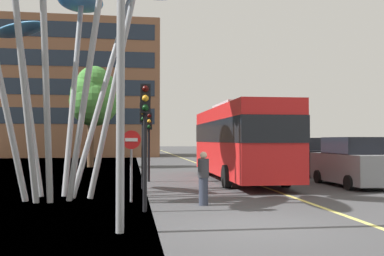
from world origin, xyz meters
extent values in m
cube|color=#424244|center=(0.00, 0.00, -0.05)|extent=(120.00, 240.00, 0.10)
cube|color=#E0D666|center=(2.75, 0.00, 0.00)|extent=(0.16, 144.00, 0.01)
cube|color=red|center=(2.37, 10.58, 1.95)|extent=(2.62, 10.94, 3.19)
cube|color=black|center=(2.37, 10.58, 2.39)|extent=(2.64, 11.05, 1.02)
cube|color=yellow|center=(2.41, 15.98, 3.24)|extent=(1.40, 0.11, 0.36)
cube|color=#B2B2B7|center=(2.37, 10.58, 3.66)|extent=(1.93, 3.84, 0.24)
cylinder|color=black|center=(3.66, 13.95, 0.48)|extent=(0.29, 0.96, 0.96)
cylinder|color=black|center=(1.12, 13.97, 0.48)|extent=(0.29, 0.96, 0.96)
cylinder|color=black|center=(3.62, 7.56, 0.48)|extent=(0.29, 0.96, 0.96)
cylinder|color=black|center=(1.08, 7.58, 0.48)|extent=(0.29, 0.96, 0.96)
cylinder|color=#9EA0A5|center=(-3.42, 5.32, 3.88)|extent=(1.80, 0.46, 7.81)
cylinder|color=#9EA0A5|center=(-3.80, 5.93, 3.87)|extent=(2.27, 1.47, 7.81)
cylinder|color=#9EA0A5|center=(-4.98, 6.68, 3.73)|extent=(0.56, 1.99, 7.51)
ellipsoid|color=#4299E0|center=(-4.81, 7.56, 7.47)|extent=(2.17, 3.32, 0.70)
cylinder|color=#9EA0A5|center=(-6.51, 6.53, 3.09)|extent=(1.42, 1.66, 6.23)
ellipsoid|color=#4CA3E5|center=(-7.08, 7.22, 6.17)|extent=(3.19, 3.50, 0.39)
cylinder|color=#9EA0A5|center=(-6.95, 4.67, 3.70)|extent=(1.71, 0.57, 7.44)
cylinder|color=#9EA0A5|center=(-6.12, 4.04, 3.80)|extent=(0.93, 1.06, 7.62)
cylinder|color=#9EA0A5|center=(-5.45, 3.87, 4.29)|extent=(0.39, 1.34, 8.61)
cylinder|color=#9EA0A5|center=(-4.19, 4.36, 4.24)|extent=(1.55, 1.08, 8.52)
cylinder|color=black|center=(-2.45, 2.29, 1.76)|extent=(0.12, 0.12, 3.53)
cube|color=black|center=(-2.45, 2.15, 3.13)|extent=(0.28, 0.24, 0.80)
sphere|color=#390706|center=(-2.45, 2.02, 3.39)|extent=(0.18, 0.18, 0.18)
sphere|color=orange|center=(-2.45, 2.02, 3.13)|extent=(0.18, 0.18, 0.18)
sphere|color=black|center=(-2.45, 2.02, 2.87)|extent=(0.18, 0.18, 0.18)
cylinder|color=black|center=(-2.35, 7.85, 1.75)|extent=(0.12, 0.12, 3.49)
cube|color=black|center=(-2.35, 7.71, 3.09)|extent=(0.28, 0.24, 0.80)
sphere|color=#390706|center=(-2.35, 7.58, 3.35)|extent=(0.18, 0.18, 0.18)
sphere|color=orange|center=(-2.35, 7.58, 3.09)|extent=(0.18, 0.18, 0.18)
sphere|color=black|center=(-2.35, 7.58, 2.83)|extent=(0.18, 0.18, 0.18)
cylinder|color=black|center=(-2.00, 10.72, 1.64)|extent=(0.12, 0.12, 3.27)
cube|color=black|center=(-2.00, 10.58, 2.87)|extent=(0.28, 0.24, 0.80)
sphere|color=#390706|center=(-2.00, 10.45, 3.13)|extent=(0.18, 0.18, 0.18)
sphere|color=orange|center=(-2.00, 10.45, 2.87)|extent=(0.18, 0.18, 0.18)
sphere|color=black|center=(-2.00, 10.45, 2.61)|extent=(0.18, 0.18, 0.18)
cube|color=gray|center=(6.55, 7.54, 0.78)|extent=(1.71, 4.49, 1.21)
cube|color=black|center=(6.55, 7.54, 1.75)|extent=(1.57, 2.47, 0.72)
cylinder|color=black|center=(7.41, 8.93, 0.30)|extent=(0.20, 0.60, 0.60)
cylinder|color=black|center=(5.70, 8.93, 0.30)|extent=(0.20, 0.60, 0.60)
cylinder|color=black|center=(5.70, 6.15, 0.30)|extent=(0.20, 0.60, 0.60)
cube|color=black|center=(6.70, 13.11, 0.80)|extent=(1.84, 3.88, 1.24)
cube|color=black|center=(6.70, 13.11, 1.76)|extent=(1.70, 2.13, 0.68)
cylinder|color=black|center=(7.62, 14.31, 0.30)|extent=(0.20, 0.60, 0.60)
cylinder|color=black|center=(5.78, 14.31, 0.30)|extent=(0.20, 0.60, 0.60)
cylinder|color=black|center=(7.62, 11.91, 0.30)|extent=(0.20, 0.60, 0.60)
cylinder|color=black|center=(5.78, 11.91, 0.30)|extent=(0.20, 0.60, 0.60)
cylinder|color=gray|center=(-3.06, -0.33, 4.37)|extent=(0.18, 0.18, 8.74)
cylinder|color=brown|center=(-5.77, 22.27, 1.66)|extent=(0.49, 0.49, 3.32)
sphere|color=#428438|center=(-5.04, 22.18, 5.69)|extent=(2.51, 2.51, 2.51)
sphere|color=#428438|center=(-5.52, 21.79, 4.75)|extent=(3.53, 3.53, 3.53)
sphere|color=#428438|center=(-5.80, 21.63, 5.35)|extent=(2.78, 2.78, 2.78)
sphere|color=#428438|center=(-5.50, 21.71, 6.07)|extent=(2.55, 2.55, 2.55)
cylinder|color=#2D3342|center=(-0.64, 3.21, 0.42)|extent=(0.29, 0.29, 0.84)
cylinder|color=#333338|center=(-0.64, 3.21, 1.13)|extent=(0.34, 0.34, 0.57)
sphere|color=beige|center=(-0.64, 3.21, 1.52)|extent=(0.22, 0.22, 0.22)
cylinder|color=gray|center=(-2.82, 4.21, 1.15)|extent=(0.08, 0.08, 2.30)
cylinder|color=red|center=(-2.82, 4.18, 2.00)|extent=(0.60, 0.03, 0.60)
cube|color=white|center=(-2.82, 4.15, 2.00)|extent=(0.40, 0.04, 0.11)
cube|color=brown|center=(-9.61, 44.91, 8.04)|extent=(20.03, 12.21, 16.08)
cube|color=#1E2838|center=(-9.61, 38.78, 4.66)|extent=(18.83, 0.08, 1.80)
cube|color=#1E2838|center=(-9.61, 38.78, 7.88)|extent=(18.83, 0.08, 1.80)
cube|color=#1E2838|center=(-9.61, 38.78, 11.09)|extent=(18.83, 0.08, 1.80)
cube|color=#1E2838|center=(-9.61, 38.78, 14.31)|extent=(18.83, 0.08, 1.80)
camera|label=1|loc=(-2.83, -9.56, 1.99)|focal=39.62mm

